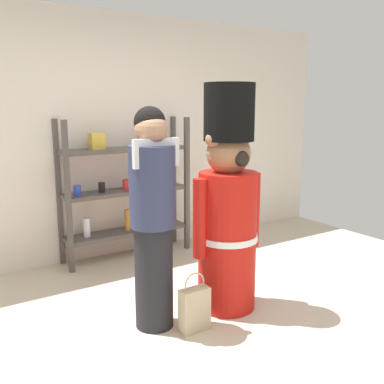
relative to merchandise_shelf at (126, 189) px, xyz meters
The scene contains 6 objects.
ground_plane 2.15m from the merchandise_shelf, 99.68° to the right, with size 6.40×6.40×0.00m, color beige.
back_wall 0.68m from the merchandise_shelf, 146.97° to the left, with size 6.40×0.12×2.60m, color silver.
merchandise_shelf is the anchor object (origin of this frame).
teddy_bear_guard 1.60m from the merchandise_shelf, 84.87° to the right, with size 0.64×0.49×1.81m.
person_shopper 1.64m from the merchandise_shelf, 108.13° to the right, with size 0.35×0.33×1.64m.
shopping_bag 1.91m from the merchandise_shelf, 99.56° to the right, with size 0.23×0.10×0.45m.
Camera 1 is at (-1.64, -2.33, 1.66)m, focal length 41.57 mm.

